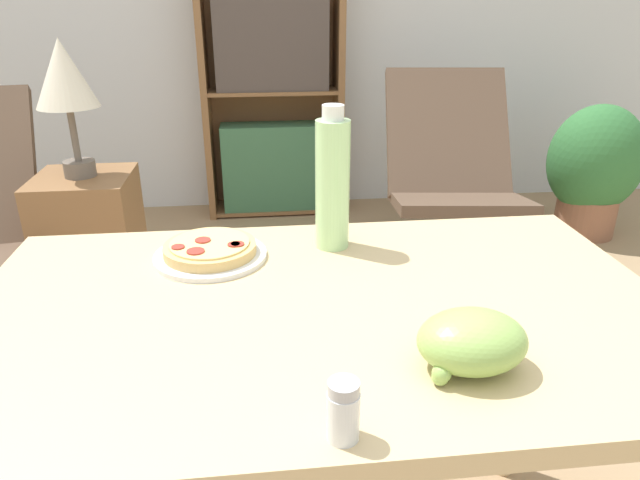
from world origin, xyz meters
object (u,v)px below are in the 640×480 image
(pizza_on_plate, at_px, (210,251))
(side_table, at_px, (94,252))
(drink_bottle, at_px, (332,183))
(lounge_chair_far, at_px, (449,208))
(salt_shaker, at_px, (343,411))
(grape_bunch, at_px, (471,342))
(bookshelf, at_px, (273,102))
(potted_plant_floor, at_px, (594,168))
(table_lamp, at_px, (65,80))

(pizza_on_plate, xyz_separation_m, side_table, (-0.53, 1.03, -0.44))
(pizza_on_plate, relative_size, drink_bottle, 0.76)
(lounge_chair_far, bearing_deg, salt_shaker, -106.05)
(grape_bunch, height_order, bookshelf, bookshelf)
(drink_bottle, relative_size, salt_shaker, 3.69)
(drink_bottle, relative_size, side_table, 0.48)
(pizza_on_plate, bearing_deg, potted_plant_floor, 42.05)
(salt_shaker, bearing_deg, grape_bunch, 30.76)
(bookshelf, xyz_separation_m, side_table, (-0.74, -1.20, -0.35))
(table_lamp, xyz_separation_m, potted_plant_floor, (2.39, 0.65, -0.57))
(salt_shaker, distance_m, table_lamp, 1.71)
(drink_bottle, bearing_deg, table_lamp, 128.23)
(pizza_on_plate, relative_size, potted_plant_floor, 0.32)
(drink_bottle, distance_m, potted_plant_floor, 2.35)
(grape_bunch, xyz_separation_m, lounge_chair_far, (0.60, 1.79, -0.48))
(potted_plant_floor, bearing_deg, pizza_on_plate, -137.95)
(bookshelf, xyz_separation_m, potted_plant_floor, (1.65, -0.55, -0.28))
(lounge_chair_far, bearing_deg, table_lamp, -160.00)
(drink_bottle, bearing_deg, lounge_chair_far, 61.40)
(side_table, height_order, table_lamp, table_lamp)
(salt_shaker, bearing_deg, bookshelf, 89.63)
(pizza_on_plate, distance_m, lounge_chair_far, 1.76)
(grape_bunch, distance_m, table_lamp, 1.71)
(salt_shaker, relative_size, potted_plant_floor, 0.11)
(side_table, distance_m, table_lamp, 0.64)
(bookshelf, distance_m, potted_plant_floor, 1.76)
(grape_bunch, height_order, lounge_chair_far, lounge_chair_far)
(salt_shaker, bearing_deg, pizza_on_plate, 109.62)
(drink_bottle, relative_size, bookshelf, 0.20)
(lounge_chair_far, xyz_separation_m, bookshelf, (-0.78, 0.84, 0.36))
(drink_bottle, bearing_deg, salt_shaker, -96.26)
(bookshelf, height_order, table_lamp, bookshelf)
(pizza_on_plate, distance_m, bookshelf, 2.23)
(drink_bottle, xyz_separation_m, salt_shaker, (-0.06, -0.55, -0.10))
(pizza_on_plate, xyz_separation_m, drink_bottle, (0.25, 0.03, 0.12))
(grape_bunch, relative_size, salt_shaker, 1.95)
(grape_bunch, distance_m, potted_plant_floor, 2.58)
(salt_shaker, distance_m, potted_plant_floor, 2.78)
(side_table, bearing_deg, grape_bunch, -57.39)
(lounge_chair_far, height_order, table_lamp, table_lamp)
(bookshelf, bearing_deg, potted_plant_floor, -18.48)
(grape_bunch, relative_size, drink_bottle, 0.53)
(salt_shaker, height_order, side_table, salt_shaker)
(potted_plant_floor, bearing_deg, bookshelf, 161.52)
(salt_shaker, bearing_deg, table_lamp, 114.97)
(side_table, bearing_deg, table_lamp, 0.00)
(bookshelf, bearing_deg, grape_bunch, -86.14)
(grape_bunch, height_order, salt_shaker, grape_bunch)
(grape_bunch, bearing_deg, potted_plant_floor, 54.63)
(pizza_on_plate, relative_size, side_table, 0.37)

